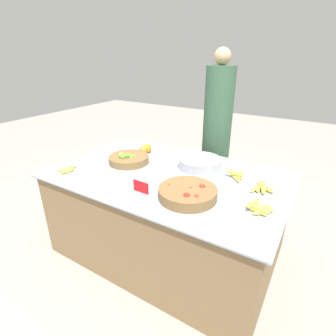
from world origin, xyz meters
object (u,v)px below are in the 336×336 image
at_px(tomato_basket, 188,193).
at_px(price_sign, 141,187).
at_px(lime_bowl, 129,159).
at_px(metal_bowl, 200,163).
at_px(vendor_person, 216,141).

height_order(tomato_basket, price_sign, tomato_basket).
xyz_separation_m(lime_bowl, metal_bowl, (0.57, 0.22, 0.01)).
height_order(lime_bowl, price_sign, lime_bowl).
bearing_deg(metal_bowl, price_sign, -105.33).
distance_m(metal_bowl, price_sign, 0.62).
bearing_deg(vendor_person, tomato_basket, -77.14).
xyz_separation_m(metal_bowl, price_sign, (-0.16, -0.60, 0.00)).
relative_size(lime_bowl, metal_bowl, 0.98).
height_order(metal_bowl, vendor_person, vendor_person).
distance_m(tomato_basket, vendor_person, 1.16).
relative_size(price_sign, vendor_person, 0.08).
bearing_deg(lime_bowl, price_sign, -42.34).
relative_size(lime_bowl, tomato_basket, 0.89).
xyz_separation_m(metal_bowl, vendor_person, (-0.11, 0.63, 0.00)).
distance_m(lime_bowl, metal_bowl, 0.61).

